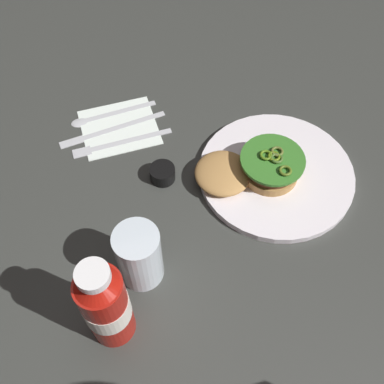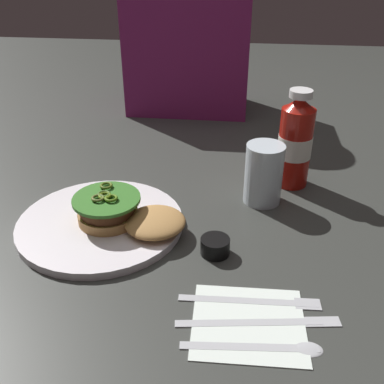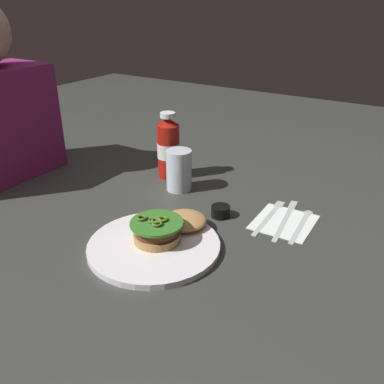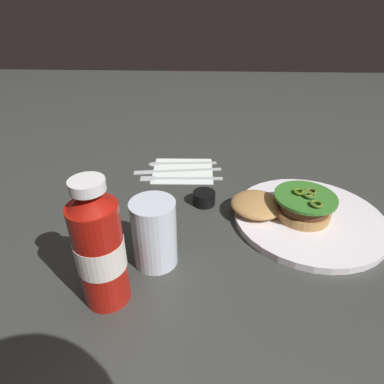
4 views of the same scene
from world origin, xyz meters
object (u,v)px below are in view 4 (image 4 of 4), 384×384
object	(u,v)px
burger_sandwich	(287,205)
water_glass	(154,233)
condiment_cup	(204,198)
napkin	(183,170)
dinner_plate	(308,218)
spoon_utensil	(173,162)
fork_utensil	(174,177)
butter_knife	(172,170)
ketchup_bottle	(100,249)

from	to	relation	value
burger_sandwich	water_glass	xyz separation A→B (m)	(0.24, 0.13, 0.02)
condiment_cup	napkin	world-z (taller)	condiment_cup
dinner_plate	spoon_utensil	size ratio (longest dim) A/B	1.61
water_glass	fork_utensil	world-z (taller)	water_glass
dinner_plate	butter_knife	world-z (taller)	dinner_plate
dinner_plate	napkin	xyz separation A→B (m)	(0.26, -0.20, -0.01)
condiment_cup	butter_knife	bearing A→B (deg)	-59.93
dinner_plate	spoon_utensil	distance (m)	0.38
burger_sandwich	fork_utensil	distance (m)	0.28
condiment_cup	napkin	size ratio (longest dim) A/B	0.32
condiment_cup	water_glass	bearing A→B (deg)	66.32
fork_utensil	spoon_utensil	bearing A→B (deg)	-81.95
burger_sandwich	water_glass	bearing A→B (deg)	28.27
water_glass	napkin	size ratio (longest dim) A/B	0.78
ketchup_bottle	fork_utensil	size ratio (longest dim) A/B	0.99
condiment_cup	fork_utensil	world-z (taller)	condiment_cup
burger_sandwich	fork_utensil	xyz separation A→B (m)	(0.24, -0.15, -0.03)
water_glass	spoon_utensil	distance (m)	0.37
dinner_plate	water_glass	bearing A→B (deg)	23.61
dinner_plate	water_glass	xyz separation A→B (m)	(0.28, 0.12, 0.05)
napkin	fork_utensil	size ratio (longest dim) A/B	0.75
ketchup_bottle	dinner_plate	bearing A→B (deg)	-149.66
ketchup_bottle	butter_knife	xyz separation A→B (m)	(-0.06, -0.40, -0.09)
burger_sandwich	water_glass	size ratio (longest dim) A/B	1.67
spoon_utensil	water_glass	bearing A→B (deg)	91.23
dinner_plate	napkin	bearing A→B (deg)	-37.25
napkin	fork_utensil	xyz separation A→B (m)	(0.02, 0.04, 0.00)
condiment_cup	burger_sandwich	bearing A→B (deg)	163.21
condiment_cup	butter_knife	size ratio (longest dim) A/B	0.21
burger_sandwich	water_glass	world-z (taller)	water_glass
ketchup_bottle	fork_utensil	bearing A→B (deg)	-100.12
spoon_utensil	fork_utensil	distance (m)	0.08
burger_sandwich	butter_knife	world-z (taller)	burger_sandwich
spoon_utensil	fork_utensil	size ratio (longest dim) A/B	0.90
napkin	ketchup_bottle	bearing A→B (deg)	78.41
ketchup_bottle	napkin	size ratio (longest dim) A/B	1.32
water_glass	butter_knife	bearing A→B (deg)	-89.05
ketchup_bottle	condiment_cup	distance (m)	0.30
butter_knife	fork_utensil	xyz separation A→B (m)	(-0.01, 0.04, 0.00)
burger_sandwich	napkin	xyz separation A→B (m)	(0.22, -0.20, -0.03)
condiment_cup	fork_utensil	bearing A→B (deg)	-54.83
condiment_cup	dinner_plate	bearing A→B (deg)	165.70
water_glass	spoon_utensil	world-z (taller)	water_glass
dinner_plate	fork_utensil	xyz separation A→B (m)	(0.28, -0.16, -0.00)
dinner_plate	burger_sandwich	xyz separation A→B (m)	(0.05, -0.00, 0.03)
butter_knife	fork_utensil	bearing A→B (deg)	103.19
spoon_utensil	butter_knife	distance (m)	0.04
burger_sandwich	butter_knife	size ratio (longest dim) A/B	0.88
dinner_plate	ketchup_bottle	size ratio (longest dim) A/B	1.47
water_glass	napkin	bearing A→B (deg)	-93.85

